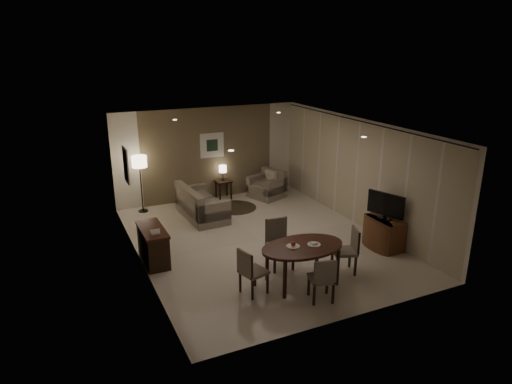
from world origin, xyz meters
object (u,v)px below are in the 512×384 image
tv_cabinet (384,233)px  side_table (223,189)px  floor_lamp (141,184)px  chair_right (344,251)px  chair_near (321,278)px  chair_far (280,245)px  dining_table (302,264)px  armchair (267,184)px  console_desk (153,245)px  sofa (202,202)px  chair_left (254,271)px

tv_cabinet → side_table: tv_cabinet is taller
side_table → floor_lamp: 2.47m
chair_right → floor_lamp: size_ratio=0.59×
floor_lamp → chair_near: bearing=-71.6°
tv_cabinet → chair_far: bearing=177.3°
chair_far → floor_lamp: size_ratio=0.64×
chair_far → dining_table: bearing=-78.3°
chair_near → side_table: (0.44, 6.02, -0.15)m
chair_right → side_table: size_ratio=1.66×
tv_cabinet → side_table: bearing=113.6°
dining_table → chair_near: chair_near is taller
armchair → floor_lamp: 3.68m
tv_cabinet → armchair: bearing=101.0°
tv_cabinet → side_table: (-2.06, 4.73, -0.07)m
dining_table → floor_lamp: floor_lamp is taller
console_desk → armchair: armchair is taller
chair_right → side_table: bearing=-155.3°
console_desk → sofa: 2.70m
chair_far → armchair: bearing=72.3°
tv_cabinet → chair_left: bearing=-170.7°
console_desk → dining_table: 3.19m
tv_cabinet → chair_near: 2.82m
chair_right → side_table: chair_right is taller
side_table → tv_cabinet: bearing=-66.4°
tv_cabinet → floor_lamp: (-4.48, 4.63, 0.44)m
tv_cabinet → armchair: 4.39m
dining_table → chair_far: chair_far is taller
dining_table → chair_far: (-0.09, 0.74, 0.12)m
tv_cabinet → sofa: bearing=131.5°
console_desk → chair_far: chair_far is taller
console_desk → tv_cabinet: size_ratio=1.33×
dining_table → floor_lamp: 5.62m
sofa → side_table: (1.07, 1.19, -0.14)m
console_desk → chair_right: chair_right is taller
tv_cabinet → armchair: armchair is taller
dining_table → armchair: bearing=71.4°
sofa → side_table: sofa is taller
armchair → chair_far: bearing=-43.7°
armchair → floor_lamp: (-3.64, 0.33, 0.38)m
chair_near → sofa: size_ratio=0.49×
dining_table → chair_near: size_ratio=1.91×
tv_cabinet → chair_far: chair_far is taller
console_desk → armchair: 4.93m
tv_cabinet → chair_near: bearing=-152.6°
chair_near → armchair: size_ratio=0.95×
floor_lamp → side_table: bearing=2.3°
chair_left → side_table: size_ratio=1.60×
chair_left → sofa: chair_left is taller
console_desk → chair_left: size_ratio=1.34×
tv_cabinet → dining_table: size_ratio=0.54×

